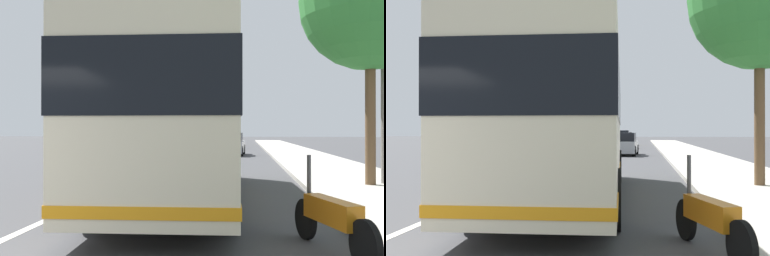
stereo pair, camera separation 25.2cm
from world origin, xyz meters
The scene contains 8 objects.
sidewalk_curb centered at (10.00, -6.90, 0.07)m, with size 110.00×3.60×0.14m, color #B2ADA3.
lane_divider_line centered at (10.00, 0.00, 0.00)m, with size 110.00×0.16×0.01m, color silver.
coach_bus centered at (7.41, -2.04, 1.89)m, with size 10.57×2.88×3.37m.
motorcycle_mid_row centered at (2.92, -4.63, 0.46)m, with size 2.10×0.72×1.25m.
car_side_street centered at (35.52, 1.94, 0.71)m, with size 4.39×1.95×1.54m.
car_oncoming centered at (37.45, -1.86, 0.76)m, with size 4.25×1.80×1.59m.
car_behind_bus centered at (26.29, -2.52, 0.67)m, with size 4.09×2.11×1.44m.
car_ahead_same_lane centered at (45.91, -1.98, 0.66)m, with size 4.12×1.85×1.40m.
Camera 2 is at (-3.20, -3.75, 1.60)m, focal length 42.93 mm.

